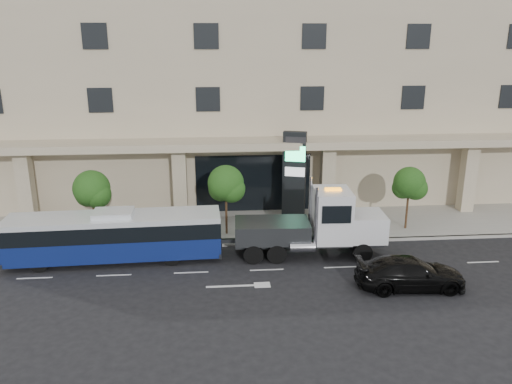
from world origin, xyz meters
The scene contains 11 objects.
ground centered at (0.00, 0.00, 0.00)m, with size 120.00×120.00×0.00m, color black.
sidewalk centered at (0.00, 5.00, 0.07)m, with size 120.00×6.00×0.15m, color gray.
curb centered at (0.00, 2.00, 0.07)m, with size 120.00×0.30×0.15m, color gray.
convention_center centered at (0.00, 15.42, 9.97)m, with size 60.00×17.60×20.00m.
tree_left centered at (-9.97, 3.59, 3.11)m, with size 2.27×2.20×4.22m.
tree_mid centered at (-1.97, 3.59, 3.26)m, with size 2.28×2.20×4.38m.
tree_right centered at (9.53, 3.59, 3.04)m, with size 2.10×2.00×4.04m.
city_bus centered at (-8.18, 0.40, 1.48)m, with size 11.60×2.87×2.92m.
tow_truck centered at (2.98, 0.24, 1.78)m, with size 9.51×2.69×4.32m.
black_sedan centered at (6.81, -4.04, 0.77)m, with size 2.17×5.33×1.55m, color black.
signage_pylon centered at (2.54, 5.79, 3.19)m, with size 1.58×0.96×5.99m.
Camera 1 is at (-2.53, -25.60, 11.63)m, focal length 35.00 mm.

